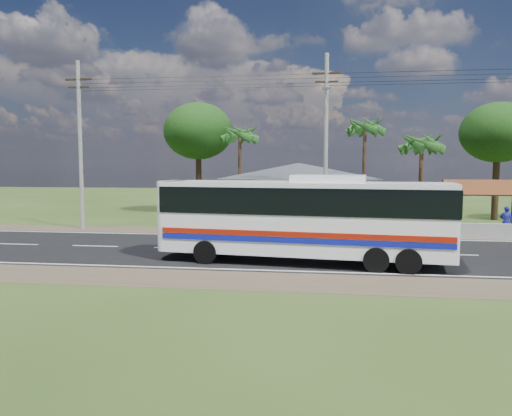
{
  "coord_description": "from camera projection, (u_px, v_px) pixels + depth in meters",
  "views": [
    {
      "loc": [
        3.01,
        -24.57,
        4.38
      ],
      "look_at": [
        -0.56,
        1.0,
        2.05
      ],
      "focal_mm": 35.0,
      "sensor_mm": 36.0,
      "label": 1
    }
  ],
  "objects": [
    {
      "name": "concrete_barrier",
      "position": [
        481.0,
        231.0,
        28.88
      ],
      "size": [
        7.0,
        0.3,
        0.9
      ],
      "primitive_type": "cube",
      "color": "#9E9E99",
      "rests_on": "ground"
    },
    {
      "name": "tree_behind_shed",
      "position": [
        498.0,
        133.0,
        38.03
      ],
      "size": [
        5.6,
        5.6,
        9.02
      ],
      "color": "#47301E",
      "rests_on": "ground"
    },
    {
      "name": "coach_bus",
      "position": [
        304.0,
        213.0,
        21.69
      ],
      "size": [
        12.69,
        4.0,
        3.88
      ],
      "rotation": [
        0.0,
        0.0,
        -0.11
      ],
      "color": "white",
      "rests_on": "ground"
    },
    {
      "name": "person",
      "position": [
        506.0,
        222.0,
        29.49
      ],
      "size": [
        0.79,
        0.66,
        1.85
      ],
      "primitive_type": "imported",
      "rotation": [
        0.0,
        0.0,
        2.78
      ],
      "color": "navy",
      "rests_on": "ground"
    },
    {
      "name": "palm_mid",
      "position": [
        365.0,
        127.0,
        38.87
      ],
      "size": [
        2.8,
        2.8,
        8.2
      ],
      "color": "#47301E",
      "rests_on": "ground"
    },
    {
      "name": "palm_near",
      "position": [
        422.0,
        144.0,
        34.08
      ],
      "size": [
        2.8,
        2.8,
        6.7
      ],
      "color": "#47301E",
      "rests_on": "ground"
    },
    {
      "name": "palm_far",
      "position": [
        240.0,
        135.0,
        40.78
      ],
      "size": [
        2.8,
        2.8,
        7.7
      ],
      "color": "#47301E",
      "rests_on": "ground"
    },
    {
      "name": "waiting_shed",
      "position": [
        485.0,
        189.0,
        31.4
      ],
      "size": [
        5.2,
        4.48,
        3.35
      ],
      "color": "#342513",
      "rests_on": "ground"
    },
    {
      "name": "road",
      "position": [
        264.0,
        250.0,
        25.05
      ],
      "size": [
        120.0,
        16.0,
        0.03
      ],
      "color": "black",
      "rests_on": "ground"
    },
    {
      "name": "house",
      "position": [
        299.0,
        186.0,
        37.49
      ],
      "size": [
        12.4,
        10.0,
        5.0
      ],
      "color": "tan",
      "rests_on": "ground"
    },
    {
      "name": "motorcycle",
      "position": [
        467.0,
        230.0,
        29.4
      ],
      "size": [
        1.85,
        1.1,
        0.92
      ],
      "primitive_type": "imported",
      "rotation": [
        0.0,
        0.0,
        1.27
      ],
      "color": "black",
      "rests_on": "ground"
    },
    {
      "name": "ground",
      "position": [
        264.0,
        251.0,
        25.05
      ],
      "size": [
        120.0,
        120.0,
        0.0
      ],
      "primitive_type": "plane",
      "color": "#284017",
      "rests_on": "ground"
    },
    {
      "name": "utility_poles",
      "position": [
        320.0,
        140.0,
        30.56
      ],
      "size": [
        32.8,
        2.22,
        11.0
      ],
      "color": "#9E9E99",
      "rests_on": "ground"
    },
    {
      "name": "tree_behind_house",
      "position": [
        198.0,
        132.0,
        43.26
      ],
      "size": [
        6.0,
        6.0,
        9.61
      ],
      "color": "#47301E",
      "rests_on": "ground"
    }
  ]
}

